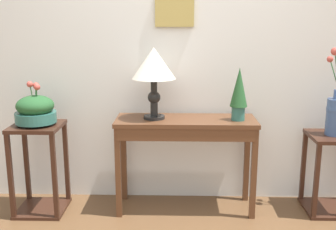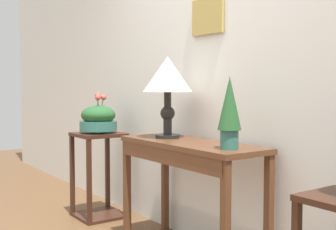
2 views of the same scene
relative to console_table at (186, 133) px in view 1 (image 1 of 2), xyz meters
name	(u,v)px [view 1 (image 1 of 2)]	position (x,y,z in m)	size (l,w,h in m)	color
back_wall_with_art	(183,43)	(-0.03, 0.32, 0.72)	(9.00, 0.13, 2.80)	silver
console_table	(186,133)	(0.00, 0.00, 0.00)	(1.16, 0.41, 0.80)	#56331E
table_lamp	(154,67)	(-0.26, 0.02, 0.55)	(0.35, 0.35, 0.58)	black
potted_plant_on_console	(239,92)	(0.42, -0.01, 0.35)	(0.14, 0.14, 0.43)	#2D665B
pedestal_stand_left	(40,168)	(-1.22, -0.05, -0.30)	(0.40, 0.40, 0.76)	#381E14
planter_bowl_wide_left	(35,110)	(-1.22, -0.05, 0.20)	(0.33, 0.33, 0.36)	#2D665B
pedestal_stand_right	(331,173)	(1.22, 0.01, -0.34)	(0.40, 0.40, 0.67)	#381E14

